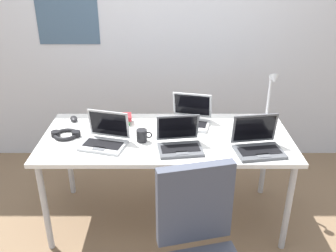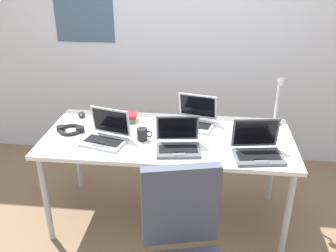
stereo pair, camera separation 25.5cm
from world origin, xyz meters
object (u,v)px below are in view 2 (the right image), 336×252
object	(u,v)px
desk_lamp	(278,101)
book_stack	(124,117)
laptop_front_left	(194,119)
cell_phone	(254,129)
laptop_mid_desk	(106,135)
laptop_by_keyboard	(178,143)
headphones	(71,129)
laptop_near_mouse	(257,149)
coffee_mug	(143,134)
computer_mouse	(82,115)

from	to	relation	value
desk_lamp	book_stack	distance (m)	1.18
laptop_front_left	cell_phone	bearing A→B (deg)	-4.39
laptop_front_left	cell_phone	world-z (taller)	laptop_front_left
desk_lamp	cell_phone	world-z (taller)	desk_lamp
laptop_front_left	laptop_mid_desk	xyz separation A→B (m)	(-0.61, -0.34, -0.00)
laptop_by_keyboard	headphones	distance (m)	0.84
desk_lamp	laptop_near_mouse	xyz separation A→B (m)	(-0.19, -0.49, -0.15)
book_stack	coffee_mug	world-z (taller)	coffee_mug
laptop_front_left	computer_mouse	xyz separation A→B (m)	(-0.92, 0.05, -0.03)
laptop_by_keyboard	headphones	world-z (taller)	laptop_by_keyboard
computer_mouse	book_stack	world-z (taller)	book_stack
desk_lamp	laptop_mid_desk	xyz separation A→B (m)	(-1.23, -0.41, -0.15)
laptop_near_mouse	laptop_mid_desk	world-z (taller)	laptop_near_mouse
laptop_front_left	coffee_mug	distance (m)	0.46
laptop_near_mouse	computer_mouse	size ratio (longest dim) A/B	3.61
laptop_by_keyboard	desk_lamp	bearing A→B (deg)	33.00
headphones	book_stack	size ratio (longest dim) A/B	1.02
laptop_front_left	headphones	size ratio (longest dim) A/B	1.67
desk_lamp	headphones	xyz separation A→B (m)	(-1.53, -0.28, -0.18)
computer_mouse	cell_phone	bearing A→B (deg)	-26.30
desk_lamp	laptop_front_left	xyz separation A→B (m)	(-0.62, -0.07, -0.15)
laptop_front_left	cell_phone	distance (m)	0.46
desk_lamp	headphones	bearing A→B (deg)	-169.59
laptop_mid_desk	coffee_mug	world-z (taller)	laptop_mid_desk
coffee_mug	computer_mouse	bearing A→B (deg)	148.62
laptop_by_keyboard	cell_phone	size ratio (longest dim) A/B	2.38
laptop_mid_desk	coffee_mug	xyz separation A→B (m)	(0.25, 0.05, -0.00)
laptop_front_left	laptop_by_keyboard	world-z (taller)	laptop_front_left
laptop_near_mouse	headphones	xyz separation A→B (m)	(-1.34, 0.21, -0.03)
laptop_front_left	headphones	world-z (taller)	laptop_front_left
laptop_by_keyboard	book_stack	bearing A→B (deg)	139.02
laptop_by_keyboard	headphones	xyz separation A→B (m)	(-0.82, 0.18, -0.03)
desk_lamp	cell_phone	bearing A→B (deg)	-148.43
cell_phone	coffee_mug	distance (m)	0.85
laptop_near_mouse	laptop_by_keyboard	distance (m)	0.53
cell_phone	book_stack	distance (m)	1.01
laptop_near_mouse	coffee_mug	bearing A→B (deg)	170.16
laptop_front_left	laptop_by_keyboard	distance (m)	0.41
laptop_near_mouse	cell_phone	xyz separation A→B (m)	(0.02, 0.39, -0.04)
computer_mouse	coffee_mug	xyz separation A→B (m)	(0.56, -0.34, 0.03)
cell_phone	computer_mouse	bearing A→B (deg)	-138.20
laptop_front_left	coffee_mug	world-z (taller)	laptop_front_left
desk_lamp	headphones	size ratio (longest dim) A/B	1.87
laptop_near_mouse	cell_phone	distance (m)	0.39
desk_lamp	laptop_by_keyboard	xyz separation A→B (m)	(-0.71, -0.46, -0.15)
computer_mouse	laptop_by_keyboard	bearing A→B (deg)	-51.23
laptop_mid_desk	cell_phone	size ratio (longest dim) A/B	2.57
desk_lamp	laptop_front_left	bearing A→B (deg)	-173.95
laptop_front_left	computer_mouse	distance (m)	0.92
desk_lamp	cell_phone	xyz separation A→B (m)	(-0.16, -0.10, -0.19)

